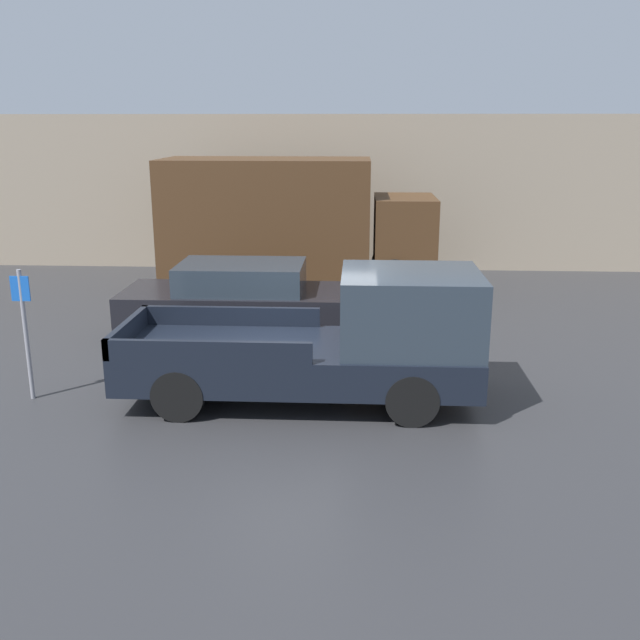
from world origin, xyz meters
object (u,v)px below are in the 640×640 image
Objects in this scene: pickup_truck at (339,341)px; car at (237,300)px; newspaper_box at (248,254)px; delivery_truck at (289,220)px; parking_sign at (25,327)px.

car is at bearing 123.51° from pickup_truck.
pickup_truck is 10.95m from newspaper_box.
delivery_truck reaches higher than newspaper_box.
car is 0.65× the size of delivery_truck.
parking_sign is at bearing -177.65° from pickup_truck.
delivery_truck is at bearing 66.88° from parking_sign.
delivery_truck is 3.34m from newspaper_box.
newspaper_box is (-1.52, 2.63, -1.38)m from delivery_truck.
parking_sign is 10.90m from newspaper_box.
parking_sign is 2.20× the size of newspaper_box.
pickup_truck is 8.07m from delivery_truck.
pickup_truck is 3.98m from car.
parking_sign is (-2.80, -3.52, 0.39)m from car.
pickup_truck is at bearing -73.70° from newspaper_box.
pickup_truck reaches higher than newspaper_box.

